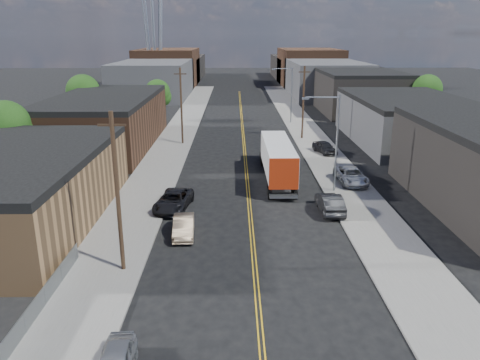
{
  "coord_description": "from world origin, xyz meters",
  "views": [
    {
      "loc": [
        -1.25,
        -16.22,
        14.15
      ],
      "look_at": [
        -0.81,
        20.87,
        2.5
      ],
      "focal_mm": 35.0,
      "sensor_mm": 36.0,
      "label": 1
    }
  ],
  "objects_px": {
    "car_left_c": "(174,200)",
    "car_right_lot_c": "(325,147)",
    "car_right_lot_a": "(351,176)",
    "semi_truck": "(276,156)",
    "car_left_b": "(184,226)",
    "car_right_oncoming": "(330,203)"
  },
  "relations": [
    {
      "from": "car_left_c",
      "to": "car_right_lot_c",
      "type": "xyz_separation_m",
      "value": [
        16.17,
        18.56,
        0.12
      ]
    },
    {
      "from": "car_right_lot_a",
      "to": "car_right_lot_c",
      "type": "height_order",
      "value": "car_right_lot_a"
    },
    {
      "from": "semi_truck",
      "to": "car_right_lot_a",
      "type": "xyz_separation_m",
      "value": [
        7.12,
        -2.47,
        -1.37
      ]
    },
    {
      "from": "car_right_lot_a",
      "to": "car_left_b",
      "type": "bearing_deg",
      "value": -144.83
    },
    {
      "from": "car_right_lot_c",
      "to": "semi_truck",
      "type": "bearing_deg",
      "value": -142.46
    },
    {
      "from": "car_left_b",
      "to": "car_left_c",
      "type": "xyz_separation_m",
      "value": [
        -1.4,
        5.4,
        0.06
      ]
    },
    {
      "from": "car_left_b",
      "to": "car_right_lot_c",
      "type": "bearing_deg",
      "value": 54.57
    },
    {
      "from": "car_right_oncoming",
      "to": "car_right_lot_a",
      "type": "bearing_deg",
      "value": -116.85
    },
    {
      "from": "semi_truck",
      "to": "car_left_b",
      "type": "height_order",
      "value": "semi_truck"
    },
    {
      "from": "semi_truck",
      "to": "car_right_oncoming",
      "type": "bearing_deg",
      "value": -70.5
    },
    {
      "from": "semi_truck",
      "to": "car_right_oncoming",
      "type": "distance_m",
      "value": 10.63
    },
    {
      "from": "car_left_b",
      "to": "car_right_lot_c",
      "type": "distance_m",
      "value": 28.14
    },
    {
      "from": "car_left_b",
      "to": "car_right_lot_a",
      "type": "distance_m",
      "value": 19.28
    },
    {
      "from": "car_right_lot_c",
      "to": "car_right_lot_a",
      "type": "bearing_deg",
      "value": -105.4
    },
    {
      "from": "semi_truck",
      "to": "car_left_b",
      "type": "bearing_deg",
      "value": -119.5
    },
    {
      "from": "car_left_b",
      "to": "car_left_c",
      "type": "bearing_deg",
      "value": 100.77
    },
    {
      "from": "car_right_lot_a",
      "to": "car_right_oncoming",
      "type": "bearing_deg",
      "value": -118.54
    },
    {
      "from": "car_right_lot_c",
      "to": "car_left_b",
      "type": "bearing_deg",
      "value": -138.76
    },
    {
      "from": "car_left_c",
      "to": "car_right_oncoming",
      "type": "bearing_deg",
      "value": 4.0
    },
    {
      "from": "car_right_lot_a",
      "to": "car_right_lot_c",
      "type": "distance_m",
      "value": 12.01
    },
    {
      "from": "car_left_c",
      "to": "car_right_lot_c",
      "type": "distance_m",
      "value": 24.62
    },
    {
      "from": "car_right_oncoming",
      "to": "car_left_b",
      "type": "bearing_deg",
      "value": 19.84
    }
  ]
}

